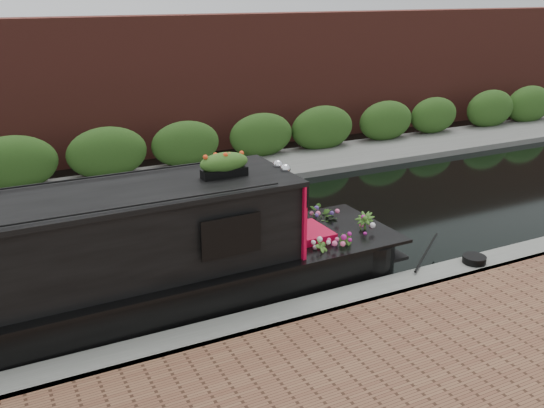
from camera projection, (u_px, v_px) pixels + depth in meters
name	position (u px, v px, depth m)	size (l,w,h in m)	color
ground	(164.00, 255.00, 11.36)	(80.00, 80.00, 0.00)	black
near_bank_coping	(233.00, 341.00, 8.59)	(40.00, 0.60, 0.50)	slate
far_bank_path	(112.00, 191.00, 14.90)	(40.00, 2.40, 0.34)	slate
far_hedge	(105.00, 182.00, 15.65)	(40.00, 1.10, 2.80)	#284B19
far_brick_wall	(89.00, 162.00, 17.42)	(40.00, 1.00, 8.00)	maroon
narrowboat	(39.00, 289.00, 8.44)	(11.11, 2.11, 2.60)	black
rope_fender	(382.00, 250.00, 11.15)	(0.33, 0.33, 0.32)	brown
coiled_mooring_rope	(474.00, 259.00, 10.44)	(0.40, 0.40, 0.12)	black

